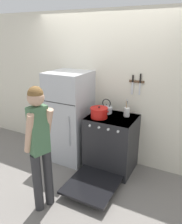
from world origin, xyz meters
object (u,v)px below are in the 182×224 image
Objects in this scene: refrigerator at (70,117)px; person at (40,143)px; dutch_oven_pot at (99,113)px; stove_range at (110,144)px; tea_kettle at (106,109)px; utensil_jar at (127,112)px.

person is (0.36, -1.21, 0.14)m from refrigerator.
stove_range is at bearing 27.12° from dutch_oven_pot.
dutch_oven_pot is (-0.17, -0.09, 0.55)m from stove_range.
utensil_jar is (0.35, 0.01, 0.00)m from tea_kettle.
utensil_jar is (0.19, 0.17, 0.55)m from stove_range.
person is (-0.43, -1.19, 0.47)m from stove_range.
utensil_jar is at bearing 35.77° from dutch_oven_pot.
utensil_jar is at bearing 1.07° from tea_kettle.
dutch_oven_pot is at bearing -152.88° from stove_range.
utensil_jar is at bearing 42.25° from stove_range.
tea_kettle is (0.63, 0.14, 0.21)m from refrigerator.
refrigerator reaches higher than dutch_oven_pot.
tea_kettle is 0.35m from utensil_jar.
stove_range is 4.39× the size of dutch_oven_pot.
dutch_oven_pot is at bearing -10.07° from refrigerator.
person reaches higher than stove_range.
person is at bearing -103.30° from dutch_oven_pot.
tea_kettle is at bearing 87.00° from dutch_oven_pot.
refrigerator is at bearing 35.83° from person.
stove_range is 0.58m from dutch_oven_pot.
stove_range is at bearing -1.62° from refrigerator.
dutch_oven_pot is 1.30× the size of tea_kettle.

